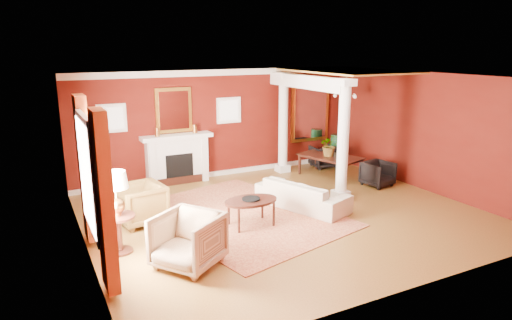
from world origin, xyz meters
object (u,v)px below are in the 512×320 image
armchair_leopard (140,202)px  coffee_table (251,202)px  dining_table (331,160)px  sofa (302,190)px  armchair_stripe (188,238)px  side_table (117,199)px

armchair_leopard → coffee_table: (1.93, -1.14, 0.05)m
coffee_table → dining_table: (3.54, 2.19, -0.04)m
sofa → armchair_leopard: armchair_leopard is taller
coffee_table → armchair_stripe: bearing=-147.5°
sofa → coffee_table: 1.55m
sofa → armchair_leopard: (-3.42, 0.71, 0.04)m
armchair_stripe → side_table: side_table is taller
dining_table → armchair_leopard: bearing=82.0°
armchair_stripe → side_table: 1.45m
armchair_stripe → coffee_table: (1.68, 1.07, 0.01)m
armchair_leopard → side_table: bearing=-37.2°
sofa → coffee_table: sofa is taller
sofa → dining_table: (2.06, 1.76, 0.05)m
armchair_leopard → coffee_table: armchair_leopard is taller
sofa → side_table: bearing=76.2°
armchair_stripe → dining_table: size_ratio=0.59×
armchair_stripe → dining_table: bearing=86.8°
armchair_stripe → coffee_table: 1.99m
coffee_table → sofa: bearing=16.2°
armchair_leopard → sofa: bearing=69.8°
armchair_leopard → side_table: side_table is taller
armchair_stripe → armchair_leopard: bearing=151.3°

